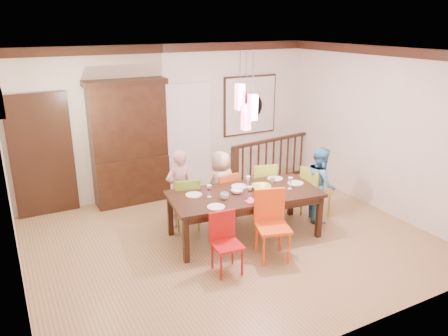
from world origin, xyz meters
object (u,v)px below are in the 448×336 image
chair_far_left (186,199)px  balustrade (273,159)px  chair_end_right (316,188)px  china_hutch (129,143)px  person_end_right (320,184)px  person_far_left (179,189)px  person_far_mid (221,185)px  dining_table (245,197)px

chair_far_left → balustrade: 2.79m
chair_end_right → china_hutch: size_ratio=0.40×
chair_far_left → person_end_right: 2.31m
person_far_left → person_far_mid: size_ratio=1.10×
balustrade → person_far_left: size_ratio=1.66×
chair_end_right → balustrade: (0.35, 1.85, -0.03)m
chair_far_left → balustrade: size_ratio=0.41×
person_far_mid → chair_end_right: bearing=149.0°
dining_table → person_far_left: (-0.76, 0.85, -0.01)m
balustrade → person_far_left: (-2.59, -1.05, 0.16)m
dining_table → person_far_mid: 0.83m
china_hutch → person_far_left: bearing=-73.9°
person_far_left → person_far_mid: 0.77m
chair_end_right → person_far_mid: bearing=55.7°
chair_end_right → person_far_left: person_far_left is taller
balustrade → person_far_mid: 2.12m
dining_table → person_end_right: person_end_right is taller
dining_table → person_end_right: (1.48, -0.04, -0.03)m
chair_far_left → person_far_mid: bearing=-156.9°
chair_end_right → person_far_left: size_ratio=0.70×
chair_far_left → balustrade: (2.53, 1.19, -0.02)m
dining_table → person_end_right: 1.48m
chair_far_left → china_hutch: 1.74m
chair_far_left → person_far_left: size_ratio=0.68×
chair_end_right → person_far_mid: person_far_mid is taller
chair_end_right → person_far_mid: size_ratio=0.77×
dining_table → china_hutch: bearing=124.5°
person_far_left → person_end_right: bearing=148.8°
china_hutch → person_end_right: size_ratio=1.79×
chair_end_right → balustrade: balustrade is taller
person_end_right → person_far_left: bearing=94.7°
china_hutch → person_far_mid: size_ratio=1.93×
person_far_left → balustrade: bearing=-167.6°
dining_table → chair_far_left: chair_far_left is taller
dining_table → chair_far_left: (-0.70, 0.71, -0.16)m
chair_end_right → china_hutch: (-2.65, 2.19, 0.63)m
chair_end_right → person_end_right: person_end_right is taller
person_end_right → balustrade: bearing=16.1°
china_hutch → person_far_mid: china_hutch is taller
chair_end_right → person_far_mid: (-1.47, 0.77, 0.07)m
chair_far_left → balustrade: balustrade is taller
person_far_mid → person_end_right: (1.47, -0.86, 0.05)m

